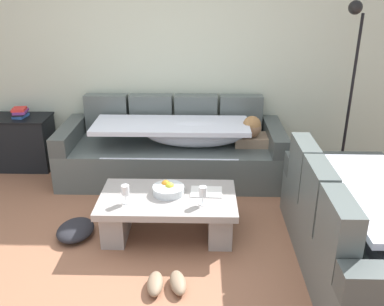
{
  "coord_description": "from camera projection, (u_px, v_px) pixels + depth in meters",
  "views": [
    {
      "loc": [
        0.53,
        -2.83,
        2.16
      ],
      "look_at": [
        0.43,
        1.02,
        0.55
      ],
      "focal_mm": 39.43,
      "sensor_mm": 36.0,
      "label": 1
    }
  ],
  "objects": [
    {
      "name": "coffee_table",
      "position": [
        168.0,
        210.0,
        3.75
      ],
      "size": [
        1.2,
        0.68,
        0.38
      ],
      "color": "#9D9793",
      "rests_on": "ground_plane"
    },
    {
      "name": "couch_along_wall",
      "position": [
        176.0,
        150.0,
        4.82
      ],
      "size": [
        2.49,
        0.92,
        0.88
      ],
      "color": "#515B59",
      "rests_on": "ground_plane"
    },
    {
      "name": "crumpled_garment",
      "position": [
        75.0,
        230.0,
        3.78
      ],
      "size": [
        0.36,
        0.43,
        0.12
      ],
      "primitive_type": "ellipsoid",
      "rotation": [
        0.0,
        0.0,
        1.46
      ],
      "color": "#232328",
      "rests_on": "ground_plane"
    },
    {
      "name": "pair_of_shoes",
      "position": [
        166.0,
        283.0,
        3.15
      ],
      "size": [
        0.32,
        0.3,
        0.09
      ],
      "color": "#8C7259",
      "rests_on": "ground_plane"
    },
    {
      "name": "couch_near_window",
      "position": [
        360.0,
        231.0,
        3.27
      ],
      "size": [
        0.92,
        1.86,
        0.88
      ],
      "rotation": [
        0.0,
        0.0,
        1.57
      ],
      "color": "#515B59",
      "rests_on": "ground_plane"
    },
    {
      "name": "wine_glass_near_right",
      "position": [
        203.0,
        192.0,
        3.52
      ],
      "size": [
        0.07,
        0.07,
        0.17
      ],
      "color": "silver",
      "rests_on": "coffee_table"
    },
    {
      "name": "back_wall",
      "position": [
        157.0,
        52.0,
        4.92
      ],
      "size": [
        9.0,
        0.1,
        2.7
      ],
      "primitive_type": "cube",
      "color": "beige",
      "rests_on": "ground_plane"
    },
    {
      "name": "side_cabinet",
      "position": [
        22.0,
        142.0,
        5.07
      ],
      "size": [
        0.72,
        0.44,
        0.64
      ],
      "color": "black",
      "rests_on": "ground_plane"
    },
    {
      "name": "fruit_bowl",
      "position": [
        168.0,
        189.0,
        3.74
      ],
      "size": [
        0.28,
        0.28,
        0.1
      ],
      "color": "silver",
      "rests_on": "coffee_table"
    },
    {
      "name": "book_stack_on_cabinet",
      "position": [
        20.0,
        113.0,
        4.93
      ],
      "size": [
        0.18,
        0.24,
        0.11
      ],
      "color": "#2D569E",
      "rests_on": "side_cabinet"
    },
    {
      "name": "ground_plane",
      "position": [
        136.0,
        262.0,
        3.45
      ],
      "size": [
        14.0,
        14.0,
        0.0
      ],
      "primitive_type": "plane",
      "color": "#925F44"
    },
    {
      "name": "open_magazine",
      "position": [
        206.0,
        192.0,
        3.76
      ],
      "size": [
        0.29,
        0.22,
        0.01
      ],
      "primitive_type": "cube",
      "rotation": [
        0.0,
        0.0,
        -0.03
      ],
      "color": "white",
      "rests_on": "coffee_table"
    },
    {
      "name": "floor_lamp",
      "position": [
        349.0,
        82.0,
        4.53
      ],
      "size": [
        0.33,
        0.31,
        1.95
      ],
      "color": "black",
      "rests_on": "ground_plane"
    },
    {
      "name": "wine_glass_near_left",
      "position": [
        125.0,
        191.0,
        3.54
      ],
      "size": [
        0.07,
        0.07,
        0.17
      ],
      "color": "silver",
      "rests_on": "coffee_table"
    }
  ]
}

